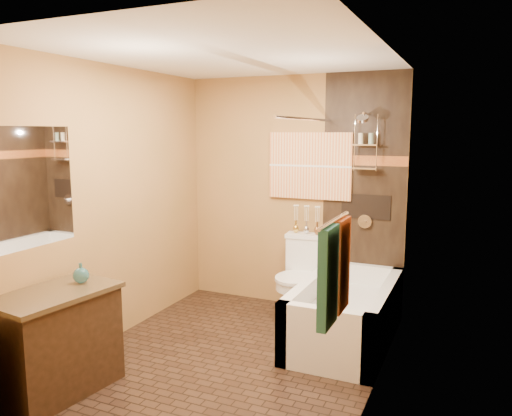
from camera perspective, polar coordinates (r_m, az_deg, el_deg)
The scene contains 23 objects.
floor at distance 4.44m, azimuth -2.88°, elevation -16.77°, with size 3.00×3.00×0.00m, color black.
wall_left at distance 4.72m, azimuth -16.11°, elevation 0.36°, with size 0.02×3.00×2.50m, color #A87341.
wall_right at distance 3.68m, azimuth 13.89°, elevation -1.87°, with size 0.02×3.00×2.50m, color #A87341.
wall_back at distance 5.42m, azimuth 4.20°, elevation 1.73°, with size 2.40×0.02×2.50m, color #A87341.
wall_front at distance 2.83m, azimuth -16.98°, elevation -5.16°, with size 2.40×0.02×2.50m, color #A87341.
ceiling at distance 4.05m, azimuth -3.17°, elevation 17.11°, with size 3.00×3.00×0.00m, color silver.
alcove_tile_back at distance 5.20m, azimuth 12.21°, elevation 1.26°, with size 0.85×0.01×2.50m, color black.
alcove_tile_right at distance 4.41m, azimuth 15.47°, elevation -0.19°, with size 0.01×1.50×2.50m, color black.
mosaic_band_back at distance 5.16m, azimuth 12.32°, elevation 5.32°, with size 0.85×0.01×0.10m, color #8D3919.
mosaic_band_right at distance 4.37m, azimuth 15.54°, elevation 4.62°, with size 0.01×1.50×0.10m, color #8D3919.
alcove_niche at distance 5.21m, azimuth 12.43°, elevation 0.14°, with size 0.50×0.01×0.25m, color black.
shower_fixtures at distance 5.05m, azimuth 12.38°, elevation 5.77°, with size 0.24×0.33×1.16m.
curtain_rod at distance 4.54m, azimuth 5.86°, elevation 10.08°, with size 0.03×0.03×1.55m, color silver.
towel_bar at distance 2.64m, azimuth 8.92°, elevation -1.42°, with size 0.02×0.02×0.55m, color silver.
towel_teal at distance 2.58m, azimuth 8.23°, elevation -7.82°, with size 0.05×0.22×0.52m, color #226372.
towel_rust at distance 2.82m, azimuth 9.68°, elevation -6.41°, with size 0.05×0.22×0.52m, color maroon.
sunset_painting at distance 5.31m, azimuth 6.18°, elevation 4.81°, with size 0.90×0.04×0.70m, color orange.
vanity_mirror at distance 3.98m, azimuth -25.42°, elevation 1.96°, with size 0.01×1.00×0.90m, color white.
bathtub at distance 4.75m, azimuth 10.21°, elevation -12.26°, with size 0.80×1.50×0.55m.
toilet at distance 5.25m, azimuth 5.05°, elevation -7.75°, with size 0.44×0.64×0.83m.
vanity at distance 4.06m, azimuth -21.85°, elevation -13.98°, with size 0.64×0.94×0.77m.
teal_bottle at distance 4.03m, azimuth -19.38°, elevation -7.05°, with size 0.12×0.12×0.19m, color #24656E, non-canonical shape.
bud_vases at distance 5.29m, azimuth 5.80°, elevation -1.24°, with size 0.30×0.06×0.29m.
Camera 1 is at (1.82, -3.56, 1.91)m, focal length 35.00 mm.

